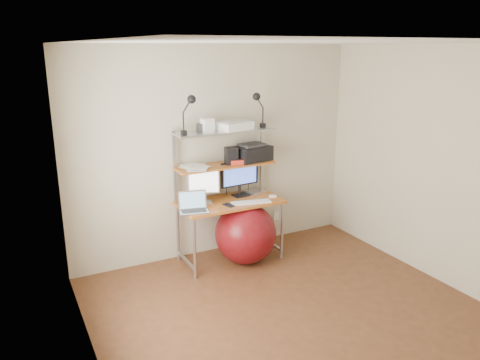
{
  "coord_description": "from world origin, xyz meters",
  "views": [
    {
      "loc": [
        -2.27,
        -3.19,
        2.47
      ],
      "look_at": [
        -0.02,
        1.15,
        1.07
      ],
      "focal_mm": 35.0,
      "sensor_mm": 36.0,
      "label": 1
    }
  ],
  "objects_px": {
    "laptop": "(193,207)",
    "monitor_silver": "(203,184)",
    "monitor_black": "(240,175)",
    "printer": "(252,153)",
    "exercise_ball": "(246,234)"
  },
  "relations": [
    {
      "from": "monitor_silver",
      "to": "laptop",
      "type": "relative_size",
      "value": 1.16
    },
    {
      "from": "monitor_black",
      "to": "printer",
      "type": "bearing_deg",
      "value": -0.37
    },
    {
      "from": "printer",
      "to": "monitor_black",
      "type": "bearing_deg",
      "value": 174.29
    },
    {
      "from": "monitor_black",
      "to": "laptop",
      "type": "xyz_separation_m",
      "value": [
        -0.7,
        -0.26,
        -0.21
      ]
    },
    {
      "from": "laptop",
      "to": "exercise_ball",
      "type": "height_order",
      "value": "laptop"
    },
    {
      "from": "monitor_black",
      "to": "printer",
      "type": "height_order",
      "value": "printer"
    },
    {
      "from": "monitor_black",
      "to": "laptop",
      "type": "relative_size",
      "value": 1.42
    },
    {
      "from": "monitor_black",
      "to": "printer",
      "type": "xyz_separation_m",
      "value": [
        0.17,
        0.01,
        0.26
      ]
    },
    {
      "from": "printer",
      "to": "monitor_silver",
      "type": "bearing_deg",
      "value": 175.15
    },
    {
      "from": "monitor_silver",
      "to": "monitor_black",
      "type": "relative_size",
      "value": 0.82
    },
    {
      "from": "exercise_ball",
      "to": "monitor_silver",
      "type": "bearing_deg",
      "value": 151.01
    },
    {
      "from": "laptop",
      "to": "printer",
      "type": "distance_m",
      "value": 1.03
    },
    {
      "from": "laptop",
      "to": "monitor_silver",
      "type": "bearing_deg",
      "value": 56.83
    },
    {
      "from": "monitor_black",
      "to": "exercise_ball",
      "type": "bearing_deg",
      "value": -108.24
    },
    {
      "from": "printer",
      "to": "exercise_ball",
      "type": "bearing_deg",
      "value": -139.41
    }
  ]
}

